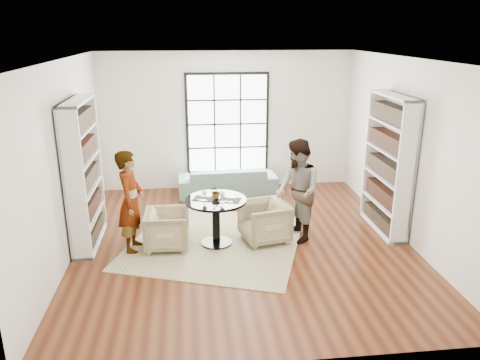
{
  "coord_description": "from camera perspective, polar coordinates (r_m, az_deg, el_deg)",
  "views": [
    {
      "loc": [
        -0.86,
        -7.12,
        3.44
      ],
      "look_at": [
        -0.01,
        0.4,
        0.98
      ],
      "focal_mm": 35.0,
      "sensor_mm": 36.0,
      "label": 1
    }
  ],
  "objects": [
    {
      "name": "wine_glass_left",
      "position": [
        7.51,
        -4.37,
        -1.59
      ],
      "size": [
        0.08,
        0.08,
        0.18
      ],
      "color": "silver",
      "rests_on": "pedestal_table"
    },
    {
      "name": "person_right",
      "position": [
        7.82,
        7.02,
        -1.36
      ],
      "size": [
        0.77,
        0.93,
        1.74
      ],
      "primitive_type": "imported",
      "rotation": [
        0.0,
        0.0,
        -1.42
      ],
      "color": "gray",
      "rests_on": "ground"
    },
    {
      "name": "wine_glass_right",
      "position": [
        7.42,
        -2.19,
        -1.74
      ],
      "size": [
        0.09,
        0.09,
        0.19
      ],
      "color": "silver",
      "rests_on": "pedestal_table"
    },
    {
      "name": "placemat_right",
      "position": [
        7.56,
        -1.28,
        -2.45
      ],
      "size": [
        0.4,
        0.35,
        0.01
      ],
      "primitive_type": "cube",
      "rotation": [
        0.0,
        0.0,
        -0.32
      ],
      "color": "black",
      "rests_on": "pedestal_table"
    },
    {
      "name": "armchair_right",
      "position": [
        7.9,
        2.98,
        -5.11
      ],
      "size": [
        0.89,
        0.87,
        0.69
      ],
      "primitive_type": "imported",
      "rotation": [
        0.0,
        0.0,
        -1.36
      ],
      "color": "#C6C08D",
      "rests_on": "ground"
    },
    {
      "name": "cutlery_left",
      "position": [
        7.64,
        -4.41,
        -2.21
      ],
      "size": [
        0.2,
        0.25,
        0.01
      ],
      "primitive_type": null,
      "rotation": [
        0.0,
        0.0,
        -0.32
      ],
      "color": "silver",
      "rests_on": "placemat_left"
    },
    {
      "name": "cutlery_right",
      "position": [
        7.55,
        -1.28,
        -2.4
      ],
      "size": [
        0.2,
        0.25,
        0.01
      ],
      "primitive_type": null,
      "rotation": [
        0.0,
        0.0,
        -0.32
      ],
      "color": "silver",
      "rests_on": "placemat_right"
    },
    {
      "name": "flower_centerpiece",
      "position": [
        7.62,
        -2.92,
        -1.39
      ],
      "size": [
        0.25,
        0.23,
        0.23
      ],
      "primitive_type": "imported",
      "rotation": [
        0.0,
        0.0,
        0.26
      ],
      "color": "gray",
      "rests_on": "pedestal_table"
    },
    {
      "name": "sofa",
      "position": [
        10.1,
        -1.58,
        -0.08
      ],
      "size": [
        2.13,
        0.9,
        0.61
      ],
      "primitive_type": "imported",
      "rotation": [
        0.0,
        0.0,
        3.18
      ],
      "color": "slate",
      "rests_on": "ground"
    },
    {
      "name": "room_shell",
      "position": [
        8.02,
        -0.03,
        2.19
      ],
      "size": [
        6.0,
        6.01,
        6.0
      ],
      "color": "silver",
      "rests_on": "ground"
    },
    {
      "name": "armchair_left",
      "position": [
        7.75,
        -8.85,
        -5.96
      ],
      "size": [
        0.73,
        0.71,
        0.64
      ],
      "primitive_type": "imported",
      "rotation": [
        0.0,
        0.0,
        1.54
      ],
      "color": "tan",
      "rests_on": "ground"
    },
    {
      "name": "pedestal_table",
      "position": [
        7.69,
        -2.95,
        -3.9
      ],
      "size": [
        1.0,
        1.0,
        0.8
      ],
      "rotation": [
        0.0,
        0.0,
        -0.32
      ],
      "color": "black",
      "rests_on": "ground"
    },
    {
      "name": "ground",
      "position": [
        7.96,
        0.41,
        -7.62
      ],
      "size": [
        6.0,
        6.0,
        0.0
      ],
      "primitive_type": "plane",
      "color": "#592D15"
    },
    {
      "name": "person_left",
      "position": [
        7.61,
        -13.17,
        -2.56
      ],
      "size": [
        0.47,
        0.65,
        1.66
      ],
      "primitive_type": "imported",
      "rotation": [
        0.0,
        0.0,
        1.44
      ],
      "color": "gray",
      "rests_on": "ground"
    },
    {
      "name": "rug",
      "position": [
        7.98,
        -3.04,
        -7.52
      ],
      "size": [
        3.48,
        3.48,
        0.01
      ],
      "primitive_type": "cube",
      "rotation": [
        0.0,
        0.0,
        -0.34
      ],
      "color": "tan",
      "rests_on": "ground"
    },
    {
      "name": "placemat_left",
      "position": [
        7.64,
        -4.41,
        -2.26
      ],
      "size": [
        0.4,
        0.35,
        0.01
      ],
      "primitive_type": "cube",
      "rotation": [
        0.0,
        0.0,
        -0.32
      ],
      "color": "black",
      "rests_on": "pedestal_table"
    }
  ]
}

